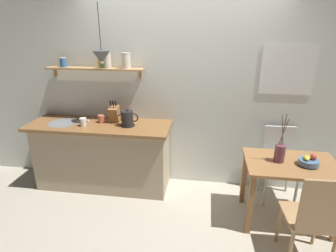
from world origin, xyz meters
The scene contains 14 objects.
ground_plane centered at (0.00, 0.00, 0.00)m, with size 14.00×14.00×0.00m, color #BCB29E.
back_wall centered at (0.20, 0.65, 1.35)m, with size 6.80×0.11×2.70m.
kitchen_counter centered at (-1.00, 0.32, 0.46)m, with size 1.83×0.63×0.91m.
wall_shelf centered at (-0.98, 0.49, 1.64)m, with size 1.26×0.20×0.32m.
dining_table centered at (1.29, -0.09, 0.60)m, with size 0.97×0.65×0.73m.
dining_chair_near centered at (1.32, -0.72, 0.53)m, with size 0.43×0.44×0.97m.
dining_chair_far centered at (1.29, 0.42, 0.51)m, with size 0.44×0.41×0.92m.
fruit_bowl centered at (1.43, -0.12, 0.78)m, with size 0.20×0.20×0.13m.
twig_vase centered at (1.15, -0.07, 0.83)m, with size 0.11×0.11×0.54m.
electric_kettle centered at (-0.62, 0.29, 1.01)m, with size 0.25×0.17×0.22m.
knife_block centered at (-0.82, 0.41, 1.03)m, with size 0.12×0.18×0.30m.
coffee_mug_by_sink centered at (-1.16, 0.21, 0.96)m, with size 0.13×0.08×0.10m.
coffee_mug_spare centered at (-0.99, 0.37, 0.96)m, with size 0.12×0.08×0.10m.
pendant_lamp centered at (-0.89, 0.30, 1.75)m, with size 0.21×0.21×0.67m.
Camera 1 is at (0.34, -2.85, 2.11)m, focal length 29.32 mm.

